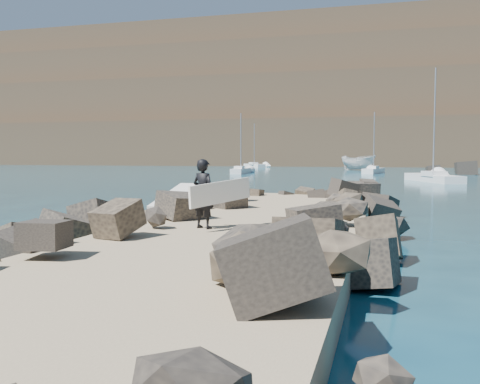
{
  "coord_description": "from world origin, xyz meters",
  "views": [
    {
      "loc": [
        3.56,
        -14.05,
        2.46
      ],
      "look_at": [
        0.0,
        -1.0,
        1.5
      ],
      "focal_mm": 40.0,
      "sensor_mm": 36.0,
      "label": 1
    }
  ],
  "objects_px": {
    "surfboard_resting": "(175,199)",
    "sailboat_b": "(373,171)",
    "boat_imported": "(358,163)",
    "surfer_with_board": "(206,194)"
  },
  "relations": [
    {
      "from": "boat_imported",
      "to": "sailboat_b",
      "type": "distance_m",
      "value": 13.63
    },
    {
      "from": "surfboard_resting",
      "to": "surfer_with_board",
      "type": "distance_m",
      "value": 3.73
    },
    {
      "from": "boat_imported",
      "to": "sailboat_b",
      "type": "relative_size",
      "value": 0.77
    },
    {
      "from": "surfboard_resting",
      "to": "sailboat_b",
      "type": "height_order",
      "value": "sailboat_b"
    },
    {
      "from": "surfboard_resting",
      "to": "surfer_with_board",
      "type": "height_order",
      "value": "surfer_with_board"
    },
    {
      "from": "surfer_with_board",
      "to": "sailboat_b",
      "type": "xyz_separation_m",
      "value": [
        2.81,
        58.18,
        -1.13
      ]
    },
    {
      "from": "surfboard_resting",
      "to": "boat_imported",
      "type": "bearing_deg",
      "value": 89.22
    },
    {
      "from": "surfboard_resting",
      "to": "boat_imported",
      "type": "height_order",
      "value": "boat_imported"
    },
    {
      "from": "surfboard_resting",
      "to": "sailboat_b",
      "type": "bearing_deg",
      "value": 86.1
    },
    {
      "from": "sailboat_b",
      "to": "surfer_with_board",
      "type": "bearing_deg",
      "value": -92.76
    }
  ]
}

